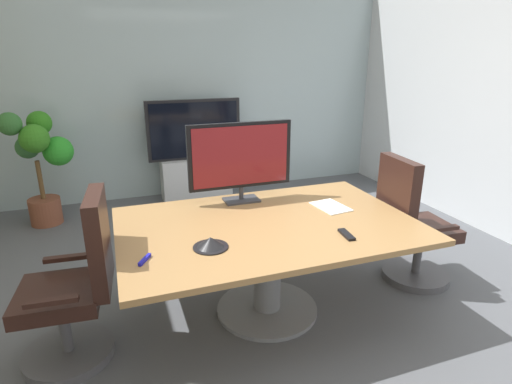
% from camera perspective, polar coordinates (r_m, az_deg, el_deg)
% --- Properties ---
extents(ground_plane, '(6.91, 6.91, 0.00)m').
position_cam_1_polar(ground_plane, '(3.41, 2.62, -14.56)').
color(ground_plane, '#515459').
extents(wall_back_glass_partition, '(5.41, 0.10, 2.96)m').
position_cam_1_polar(wall_back_glass_partition, '(5.71, -8.80, 14.61)').
color(wall_back_glass_partition, '#9EB2B7').
rests_on(wall_back_glass_partition, ground).
extents(conference_table, '(2.07, 1.35, 0.72)m').
position_cam_1_polar(conference_table, '(3.01, 1.62, -7.04)').
color(conference_table, olive).
rests_on(conference_table, ground).
extents(office_chair_left, '(0.61, 0.59, 1.09)m').
position_cam_1_polar(office_chair_left, '(2.86, -23.54, -12.69)').
color(office_chair_left, '#4C4C51').
rests_on(office_chair_left, ground).
extents(office_chair_right, '(0.61, 0.59, 1.09)m').
position_cam_1_polar(office_chair_right, '(3.70, 20.58, -5.05)').
color(office_chair_right, '#4C4C51').
rests_on(office_chair_right, ground).
extents(tv_monitor, '(0.84, 0.18, 0.64)m').
position_cam_1_polar(tv_monitor, '(3.27, -2.15, 4.76)').
color(tv_monitor, '#333338').
rests_on(tv_monitor, conference_table).
extents(wall_display_unit, '(1.20, 0.36, 1.31)m').
position_cam_1_polar(wall_display_unit, '(5.52, -8.29, 3.54)').
color(wall_display_unit, '#B7BABC').
rests_on(wall_display_unit, ground).
extents(potted_plant, '(0.68, 0.51, 1.29)m').
position_cam_1_polar(potted_plant, '(5.13, -27.53, 4.22)').
color(potted_plant, brown).
rests_on(potted_plant, ground).
extents(conference_phone, '(0.22, 0.22, 0.07)m').
position_cam_1_polar(conference_phone, '(2.58, -6.28, -7.00)').
color(conference_phone, black).
rests_on(conference_phone, conference_table).
extents(remote_control, '(0.07, 0.17, 0.02)m').
position_cam_1_polar(remote_control, '(2.80, 12.35, -5.74)').
color(remote_control, black).
rests_on(remote_control, conference_table).
extents(whiteboard_marker, '(0.09, 0.12, 0.02)m').
position_cam_1_polar(whiteboard_marker, '(2.51, -15.08, -8.98)').
color(whiteboard_marker, '#1919A5').
rests_on(whiteboard_marker, conference_table).
extents(paper_notepad, '(0.25, 0.32, 0.01)m').
position_cam_1_polar(paper_notepad, '(3.28, 10.26, -1.99)').
color(paper_notepad, white).
rests_on(paper_notepad, conference_table).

